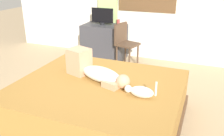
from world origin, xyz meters
TOP-DOWN VIEW (x-y plane):
  - ground_plane at (0.00, 0.00)m, footprint 16.00×16.00m
  - bed at (0.14, -0.09)m, footprint 2.04×1.77m
  - person_lying at (0.03, 0.05)m, footprint 0.93×0.49m
  - cat at (0.70, -0.22)m, footprint 0.36×0.11m
  - desk at (-0.77, 2.20)m, footprint 0.90×0.56m
  - tv_monitor at (-0.81, 2.20)m, footprint 0.48×0.10m
  - cup at (-0.53, 2.39)m, footprint 0.07×0.07m
  - chair_by_desk at (-0.21, 1.92)m, footprint 0.47×0.47m

SIDE VIEW (x-z plane):
  - ground_plane at x=0.00m, z-range 0.00..0.00m
  - bed at x=0.14m, z-range 0.00..0.53m
  - desk at x=-0.77m, z-range 0.00..0.74m
  - chair_by_desk at x=-0.21m, z-range 0.08..0.94m
  - cat at x=0.70m, z-range 0.50..0.71m
  - person_lying at x=0.03m, z-range 0.48..0.82m
  - cup at x=-0.53m, z-range 0.74..0.84m
  - tv_monitor at x=-0.81m, z-range 0.75..1.10m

